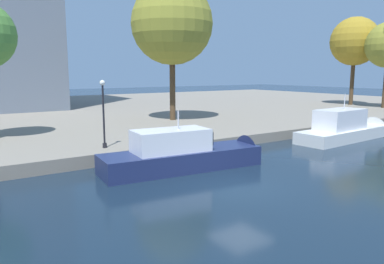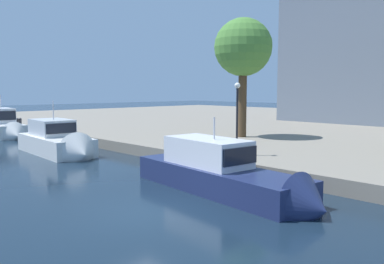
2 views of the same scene
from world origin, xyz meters
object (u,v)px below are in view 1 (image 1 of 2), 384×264
object	(u,v)px
motor_yacht_3	(348,131)
tree_3	(174,24)
tree_2	(354,41)
motor_yacht_2	(191,156)
lamp_post	(103,111)

from	to	relation	value
motor_yacht_3	tree_3	distance (m)	18.49
tree_2	motor_yacht_2	bearing A→B (deg)	-158.69
motor_yacht_2	tree_2	world-z (taller)	tree_2
motor_yacht_2	tree_2	distance (m)	41.77
lamp_post	tree_2	xyz separation A→B (m)	(41.29, 10.07, 6.81)
tree_2	tree_3	world-z (taller)	tree_3
motor_yacht_2	tree_3	distance (m)	18.56
lamp_post	tree_2	bearing A→B (deg)	13.70
motor_yacht_3	tree_3	xyz separation A→B (m)	(-8.43, 13.51, 9.39)
motor_yacht_2	tree_3	xyz separation A→B (m)	(7.57, 14.12, 9.36)
lamp_post	tree_3	size ratio (longest dim) A/B	0.32
motor_yacht_3	lamp_post	bearing A→B (deg)	164.24
motor_yacht_3	lamp_post	size ratio (longest dim) A/B	2.61
motor_yacht_2	motor_yacht_3	world-z (taller)	motor_yacht_3
motor_yacht_3	lamp_post	distance (m)	19.91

